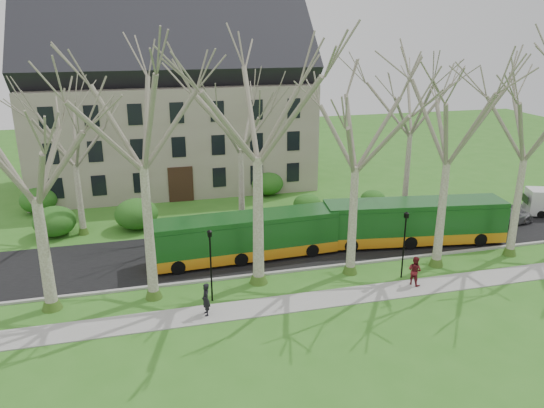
{
  "coord_description": "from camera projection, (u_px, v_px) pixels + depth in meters",
  "views": [
    {
      "loc": [
        -9.45,
        -28.24,
        15.04
      ],
      "look_at": [
        -1.4,
        3.0,
        4.21
      ],
      "focal_mm": 35.0,
      "sensor_mm": 36.0,
      "label": 1
    }
  ],
  "objects": [
    {
      "name": "tree_row_far",
      "position": [
        247.0,
        150.0,
        40.82
      ],
      "size": [
        33.0,
        7.0,
        12.0
      ],
      "color": "gray",
      "rests_on": "ground"
    },
    {
      "name": "pedestrian_a",
      "position": [
        206.0,
        299.0,
        28.73
      ],
      "size": [
        0.51,
        0.72,
        1.86
      ],
      "primitive_type": "imported",
      "rotation": [
        0.0,
        0.0,
        -1.46
      ],
      "color": "black",
      "rests_on": "sidewalk"
    },
    {
      "name": "building",
      "position": [
        171.0,
        103.0,
        51.0
      ],
      "size": [
        26.5,
        12.2,
        16.0
      ],
      "color": "gray",
      "rests_on": "ground"
    },
    {
      "name": "ground",
      "position": [
        306.0,
        281.0,
        32.95
      ],
      "size": [
        120.0,
        120.0,
        0.0
      ],
      "primitive_type": "plane",
      "color": "#326F1F",
      "rests_on": "ground"
    },
    {
      "name": "curb",
      "position": [
        299.0,
        270.0,
        34.3
      ],
      "size": [
        80.0,
        0.25,
        0.14
      ],
      "primitive_type": "cube",
      "color": "#A5A39E",
      "rests_on": "ground"
    },
    {
      "name": "sedan",
      "position": [
        506.0,
        216.0,
        42.11
      ],
      "size": [
        5.19,
        3.04,
        1.41
      ],
      "primitive_type": "imported",
      "rotation": [
        0.0,
        0.0,
        1.8
      ],
      "color": "#9E9EA3",
      "rests_on": "road"
    },
    {
      "name": "road",
      "position": [
        282.0,
        247.0,
        37.99
      ],
      "size": [
        80.0,
        8.0,
        0.06
      ],
      "primitive_type": "cube",
      "color": "black",
      "rests_on": "ground"
    },
    {
      "name": "pedestrian_b",
      "position": [
        415.0,
        271.0,
        32.16
      ],
      "size": [
        1.02,
        1.1,
        1.82
      ],
      "primitive_type": "imported",
      "rotation": [
        0.0,
        0.0,
        2.04
      ],
      "color": "maroon",
      "rests_on": "sidewalk"
    },
    {
      "name": "sidewalk",
      "position": [
        319.0,
        300.0,
        30.65
      ],
      "size": [
        70.0,
        2.0,
        0.06
      ],
      "primitive_type": "cube",
      "color": "gray",
      "rests_on": "ground"
    },
    {
      "name": "bus_lead",
      "position": [
        245.0,
        236.0,
        35.68
      ],
      "size": [
        12.59,
        3.19,
        3.12
      ],
      "primitive_type": null,
      "rotation": [
        0.0,
        0.0,
        0.05
      ],
      "color": "#154B19",
      "rests_on": "road"
    },
    {
      "name": "tree_row_verge",
      "position": [
        307.0,
        171.0,
        31.0
      ],
      "size": [
        49.0,
        7.0,
        14.0
      ],
      "color": "gray",
      "rests_on": "ground"
    },
    {
      "name": "bus_follow",
      "position": [
        414.0,
        221.0,
        38.26
      ],
      "size": [
        13.22,
        4.45,
        3.24
      ],
      "primitive_type": null,
      "rotation": [
        0.0,
        0.0,
        -0.14
      ],
      "color": "#154B19",
      "rests_on": "road"
    },
    {
      "name": "hedges",
      "position": [
        202.0,
        203.0,
        44.38
      ],
      "size": [
        30.6,
        8.6,
        2.0
      ],
      "color": "#195317",
      "rests_on": "ground"
    },
    {
      "name": "lamp_row",
      "position": [
        312.0,
        249.0,
        31.21
      ],
      "size": [
        36.22,
        0.22,
        4.3
      ],
      "color": "black",
      "rests_on": "ground"
    }
  ]
}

